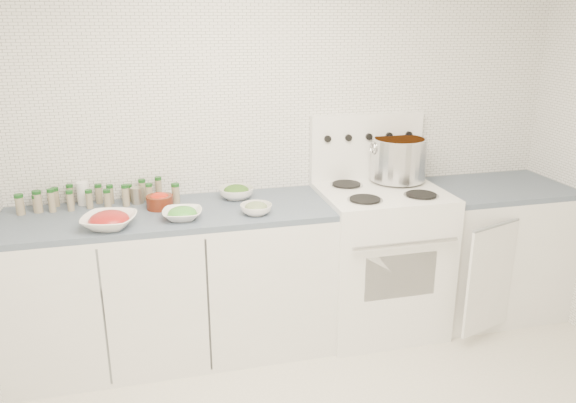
{
  "coord_description": "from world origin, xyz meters",
  "views": [
    {
      "loc": [
        -0.9,
        -1.9,
        1.95
      ],
      "look_at": [
        -0.13,
        1.14,
        0.92
      ],
      "focal_mm": 35.0,
      "sensor_mm": 36.0,
      "label": 1
    }
  ],
  "objects_px": {
    "stove": "(378,255)",
    "bowl_snowpea": "(182,214)",
    "bowl_tomato": "(109,220)",
    "stock_pot": "(398,157)"
  },
  "relations": [
    {
      "from": "stove",
      "to": "bowl_snowpea",
      "type": "xyz_separation_m",
      "value": [
        -1.23,
        -0.14,
        0.43
      ]
    },
    {
      "from": "stove",
      "to": "bowl_tomato",
      "type": "height_order",
      "value": "stove"
    },
    {
      "from": "stove",
      "to": "bowl_tomato",
      "type": "bearing_deg",
      "value": -173.65
    },
    {
      "from": "stove",
      "to": "bowl_tomato",
      "type": "distance_m",
      "value": 1.68
    },
    {
      "from": "bowl_snowpea",
      "to": "stove",
      "type": "bearing_deg",
      "value": 6.43
    },
    {
      "from": "stove",
      "to": "bowl_tomato",
      "type": "xyz_separation_m",
      "value": [
        -1.61,
        -0.18,
        0.44
      ]
    },
    {
      "from": "stove",
      "to": "bowl_snowpea",
      "type": "bearing_deg",
      "value": -173.57
    },
    {
      "from": "stove",
      "to": "stock_pot",
      "type": "bearing_deg",
      "value": 42.54
    },
    {
      "from": "stock_pot",
      "to": "bowl_snowpea",
      "type": "height_order",
      "value": "stock_pot"
    },
    {
      "from": "stock_pot",
      "to": "bowl_snowpea",
      "type": "bearing_deg",
      "value": -168.01
    }
  ]
}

